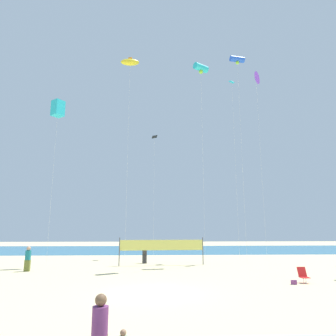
{
  "coord_description": "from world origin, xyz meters",
  "views": [
    {
      "loc": [
        0.05,
        -16.15,
        3.18
      ],
      "look_at": [
        1.17,
        9.49,
        8.31
      ],
      "focal_mm": 32.4,
      "sensor_mm": 36.0,
      "label": 1
    }
  ],
  "objects": [
    {
      "name": "ground_plane",
      "position": [
        0.0,
        0.0,
        0.0
      ],
      "size": [
        120.0,
        120.0,
        0.0
      ],
      "primitive_type": "plane",
      "color": "beige"
    },
    {
      "name": "ocean_band",
      "position": [
        0.0,
        31.88,
        0.0
      ],
      "size": [
        120.0,
        20.0,
        0.01
      ],
      "primitive_type": "cube",
      "color": "teal",
      "rests_on": "ground"
    },
    {
      "name": "mother_figure",
      "position": [
        -1.21,
        -8.45,
        0.89
      ],
      "size": [
        0.38,
        0.38,
        1.66
      ],
      "rotation": [
        0.0,
        0.0,
        -0.45
      ],
      "color": "olive",
      "rests_on": "ground"
    },
    {
      "name": "beachgoer_charcoal_shirt",
      "position": [
        -0.86,
        13.17,
        0.98
      ],
      "size": [
        0.42,
        0.42,
        1.84
      ],
      "rotation": [
        0.0,
        0.0,
        1.01
      ],
      "color": "#2D2D33",
      "rests_on": "ground"
    },
    {
      "name": "beachgoer_teal_shirt",
      "position": [
        -9.57,
        8.23,
        0.98
      ],
      "size": [
        0.42,
        0.42,
        1.84
      ],
      "rotation": [
        0.0,
        0.0,
        5.47
      ],
      "color": "olive",
      "rests_on": "ground"
    },
    {
      "name": "folding_beach_chair",
      "position": [
        8.99,
        2.54,
        0.47
      ],
      "size": [
        0.52,
        0.65,
        0.89
      ],
      "rotation": [
        0.0,
        0.0,
        -0.71
      ],
      "color": "red",
      "rests_on": "ground"
    },
    {
      "name": "volleyball_net",
      "position": [
        0.71,
        11.61,
        1.63
      ],
      "size": [
        7.51,
        0.69,
        2.4
      ],
      "color": "#4C4C51",
      "rests_on": "ground"
    },
    {
      "name": "beach_handbag",
      "position": [
        8.14,
        1.99,
        0.12
      ],
      "size": [
        0.31,
        0.15,
        0.25
      ],
      "primitive_type": "cube",
      "color": "#7A3872",
      "rests_on": "ground"
    },
    {
      "name": "kite_cyan_tube",
      "position": [
        4.35,
        10.21,
        18.21
      ],
      "size": [
        1.58,
        1.33,
        18.61
      ],
      "color": "silver",
      "rests_on": "ground"
    },
    {
      "name": "kite_cyan_diamond",
      "position": [
        8.9,
        15.99,
        19.48
      ],
      "size": [
        0.85,
        0.84,
        20.13
      ],
      "color": "silver",
      "rests_on": "ground"
    },
    {
      "name": "kite_yellow_inflatable",
      "position": [
        -2.7,
        13.39,
        20.52
      ],
      "size": [
        2.25,
        1.41,
        21.11
      ],
      "color": "silver",
      "rests_on": "ground"
    },
    {
      "name": "kite_violet_delta",
      "position": [
        11.4,
        15.04,
        19.87
      ],
      "size": [
        1.19,
        1.3,
        20.66
      ],
      "color": "silver",
      "rests_on": "ground"
    },
    {
      "name": "kite_blue_tube",
      "position": [
        8.81,
        13.21,
        21.01
      ],
      "size": [
        1.65,
        0.87,
        21.39
      ],
      "color": "silver",
      "rests_on": "ground"
    },
    {
      "name": "kite_cyan_box",
      "position": [
        -9.53,
        12.27,
        14.72
      ],
      "size": [
        1.36,
        1.36,
        15.51
      ],
      "color": "silver",
      "rests_on": "ground"
    },
    {
      "name": "kite_black_diamond",
      "position": [
        -0.09,
        18.71,
        13.81
      ],
      "size": [
        0.91,
        0.9,
        14.2
      ],
      "color": "silver",
      "rests_on": "ground"
    }
  ]
}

